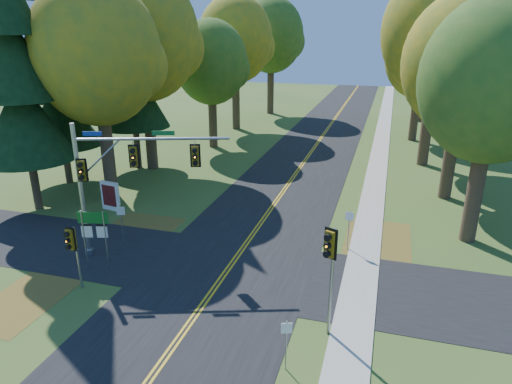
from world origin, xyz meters
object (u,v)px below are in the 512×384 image
(traffic_mast, at_px, (117,173))
(info_kiosk, at_px, (110,196))
(route_sign_cluster, at_px, (94,229))
(east_signal_pole, at_px, (330,256))

(traffic_mast, distance_m, info_kiosk, 7.44)
(info_kiosk, bearing_deg, route_sign_cluster, -51.66)
(east_signal_pole, relative_size, route_sign_cluster, 1.45)
(east_signal_pole, height_order, info_kiosk, east_signal_pole)
(traffic_mast, bearing_deg, info_kiosk, 110.63)
(traffic_mast, height_order, info_kiosk, traffic_mast)
(traffic_mast, distance_m, east_signal_pole, 11.51)
(traffic_mast, distance_m, route_sign_cluster, 2.87)
(east_signal_pole, bearing_deg, info_kiosk, 172.13)
(info_kiosk, bearing_deg, east_signal_pole, -21.00)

